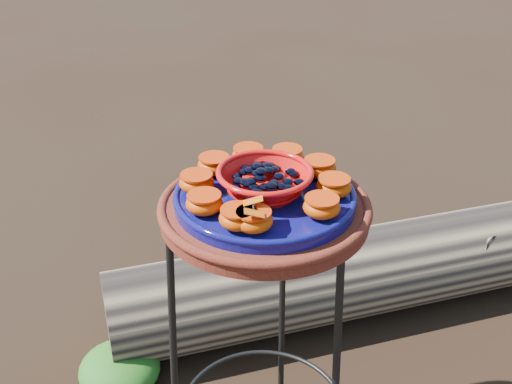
% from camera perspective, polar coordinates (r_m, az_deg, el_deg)
% --- Properties ---
extents(plant_stand, '(0.44, 0.44, 0.70)m').
position_cam_1_polar(plant_stand, '(1.52, 0.67, -13.68)').
color(plant_stand, black).
rests_on(plant_stand, ground).
extents(terracotta_saucer, '(0.42, 0.42, 0.03)m').
position_cam_1_polar(terracotta_saucer, '(1.29, 0.77, -1.70)').
color(terracotta_saucer, '#3F0F09').
rests_on(terracotta_saucer, plant_stand).
extents(cobalt_plate, '(0.36, 0.36, 0.02)m').
position_cam_1_polar(cobalt_plate, '(1.28, 0.77, -0.58)').
color(cobalt_plate, '#010633').
rests_on(cobalt_plate, terracotta_saucer).
extents(red_bowl, '(0.18, 0.18, 0.05)m').
position_cam_1_polar(red_bowl, '(1.26, 0.79, 0.88)').
color(red_bowl, red).
rests_on(red_bowl, cobalt_plate).
extents(glass_gems, '(0.14, 0.14, 0.02)m').
position_cam_1_polar(glass_gems, '(1.24, 0.80, 2.38)').
color(glass_gems, black).
rests_on(glass_gems, red_bowl).
extents(orange_half_0, '(0.07, 0.07, 0.04)m').
position_cam_1_polar(orange_half_0, '(1.15, -0.21, -2.55)').
color(orange_half_0, '#B03D02').
rests_on(orange_half_0, cobalt_plate).
extents(orange_half_1, '(0.07, 0.07, 0.04)m').
position_cam_1_polar(orange_half_1, '(1.19, 5.85, -1.33)').
color(orange_half_1, '#B03D02').
rests_on(orange_half_1, cobalt_plate).
extents(orange_half_2, '(0.07, 0.07, 0.04)m').
position_cam_1_polar(orange_half_2, '(1.27, 6.92, 0.47)').
color(orange_half_2, '#B03D02').
rests_on(orange_half_2, cobalt_plate).
extents(orange_half_3, '(0.07, 0.07, 0.04)m').
position_cam_1_polar(orange_half_3, '(1.33, 5.65, 2.15)').
color(orange_half_3, '#B03D02').
rests_on(orange_half_3, cobalt_plate).
extents(orange_half_4, '(0.07, 0.07, 0.04)m').
position_cam_1_polar(orange_half_4, '(1.38, 2.78, 3.16)').
color(orange_half_4, '#B03D02').
rests_on(orange_half_4, cobalt_plate).
extents(orange_half_5, '(0.07, 0.07, 0.04)m').
position_cam_1_polar(orange_half_5, '(1.38, -0.69, 3.26)').
color(orange_half_5, '#B03D02').
rests_on(orange_half_5, cobalt_plate).
extents(orange_half_6, '(0.07, 0.07, 0.04)m').
position_cam_1_polar(orange_half_6, '(1.34, -3.73, 2.41)').
color(orange_half_6, '#B03D02').
rests_on(orange_half_6, cobalt_plate).
extents(orange_half_7, '(0.07, 0.07, 0.04)m').
position_cam_1_polar(orange_half_7, '(1.28, -5.30, 0.82)').
color(orange_half_7, '#B03D02').
rests_on(orange_half_7, cobalt_plate).
extents(orange_half_8, '(0.07, 0.07, 0.04)m').
position_cam_1_polar(orange_half_8, '(1.20, -4.61, -1.01)').
color(orange_half_8, '#B03D02').
rests_on(orange_half_8, cobalt_plate).
extents(orange_half_9, '(0.07, 0.07, 0.04)m').
position_cam_1_polar(orange_half_9, '(1.15, -1.60, -2.34)').
color(orange_half_9, '#B03D02').
rests_on(orange_half_9, cobalt_plate).
extents(butterfly, '(0.09, 0.07, 0.01)m').
position_cam_1_polar(butterfly, '(1.13, -0.21, -1.43)').
color(butterfly, '#D5540B').
rests_on(butterfly, orange_half_0).
extents(driftwood_log, '(1.51, 1.13, 0.29)m').
position_cam_1_polar(driftwood_log, '(2.10, 8.13, -7.27)').
color(driftwood_log, black).
rests_on(driftwood_log, ground).
extents(foliage_left, '(0.23, 0.23, 0.12)m').
position_cam_1_polar(foliage_left, '(1.92, -12.05, -15.07)').
color(foliage_left, '#1E6917').
rests_on(foliage_left, ground).
extents(foliage_back, '(0.34, 0.34, 0.17)m').
position_cam_1_polar(foliage_back, '(2.09, -0.11, -9.02)').
color(foliage_back, '#1E6917').
rests_on(foliage_back, ground).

